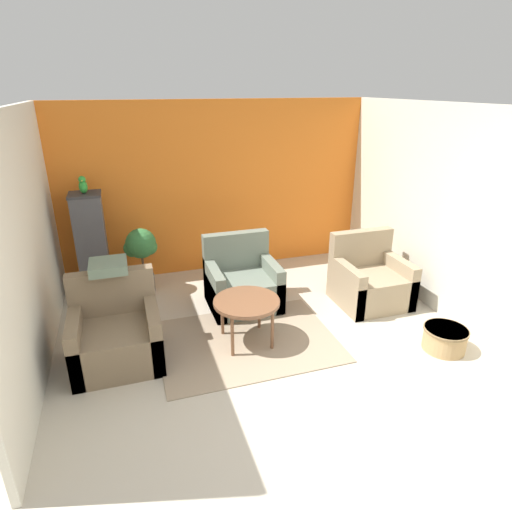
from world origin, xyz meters
name	(u,v)px	position (x,y,z in m)	size (l,w,h in m)	color
ground_plane	(323,431)	(0.00, 0.00, 0.00)	(20.00, 20.00, 0.00)	beige
wall_back_accent	(218,188)	(0.00, 3.58, 1.22)	(4.55, 0.06, 2.44)	orange
wall_left	(26,247)	(-2.24, 1.78, 1.22)	(0.06, 3.55, 2.44)	silver
wall_right	(430,207)	(2.24, 1.78, 1.22)	(0.06, 3.55, 2.44)	silver
area_rug	(247,341)	(-0.21, 1.44, 0.01)	(1.90, 1.42, 0.01)	gray
coffee_table	(247,304)	(-0.21, 1.44, 0.46)	(0.70, 0.70, 0.51)	brown
armchair_left	(117,336)	(-1.55, 1.51, 0.28)	(0.85, 0.77, 0.88)	#7A664C
armchair_right	(370,282)	(1.55, 1.85, 0.28)	(0.85, 0.77, 0.88)	#9E896B
armchair_middle	(242,284)	(-0.03, 2.27, 0.28)	(0.85, 0.77, 0.88)	slate
birdcage	(93,248)	(-1.78, 3.17, 0.65)	(0.52, 0.52, 1.37)	#353539
parrot	(83,185)	(-1.78, 3.17, 1.47)	(0.10, 0.18, 0.22)	green
potted_plant	(141,251)	(-1.18, 3.06, 0.58)	(0.43, 0.39, 0.88)	#66605B
wicker_basket	(445,338)	(1.74, 0.66, 0.13)	(0.46, 0.46, 0.25)	tan
throw_pillow	(108,266)	(-1.55, 1.79, 0.93)	(0.37, 0.37, 0.10)	slate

